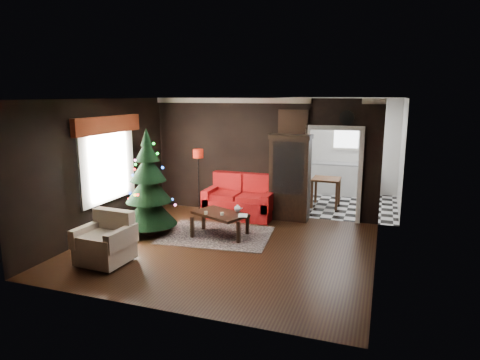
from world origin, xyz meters
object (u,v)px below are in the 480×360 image
(loveseat, at_px, (240,196))
(coffee_table, at_px, (220,224))
(kitchen_table, at_px, (326,192))
(armchair, at_px, (104,238))
(floor_lamp, at_px, (199,181))
(teapot, at_px, (237,208))
(wall_clock, at_px, (347,118))
(curio_cabinet, at_px, (290,179))
(christmas_tree, at_px, (149,184))

(loveseat, height_order, coffee_table, loveseat)
(kitchen_table, bearing_deg, armchair, -121.17)
(floor_lamp, distance_m, kitchen_table, 3.37)
(teapot, bearing_deg, coffee_table, -150.74)
(kitchen_table, bearing_deg, loveseat, -137.49)
(floor_lamp, bearing_deg, wall_clock, 9.48)
(curio_cabinet, height_order, wall_clock, wall_clock)
(wall_clock, bearing_deg, christmas_tree, -150.26)
(loveseat, height_order, floor_lamp, floor_lamp)
(coffee_table, height_order, wall_clock, wall_clock)
(floor_lamp, distance_m, wall_clock, 3.73)
(teapot, bearing_deg, armchair, -127.79)
(christmas_tree, bearing_deg, coffee_table, 10.83)
(floor_lamp, bearing_deg, kitchen_table, 32.87)
(curio_cabinet, relative_size, floor_lamp, 1.22)
(floor_lamp, distance_m, christmas_tree, 1.65)
(loveseat, height_order, armchair, loveseat)
(floor_lamp, bearing_deg, curio_cabinet, 10.01)
(floor_lamp, distance_m, armchair, 3.31)
(armchair, relative_size, kitchen_table, 1.13)
(christmas_tree, xyz_separation_m, coffee_table, (1.48, 0.28, -0.79))
(wall_clock, bearing_deg, curio_cabinet, -171.47)
(christmas_tree, relative_size, armchair, 2.58)
(christmas_tree, relative_size, teapot, 13.97)
(floor_lamp, bearing_deg, christmas_tree, -104.31)
(floor_lamp, relative_size, kitchen_table, 2.08)
(curio_cabinet, xyz_separation_m, floor_lamp, (-2.15, -0.38, -0.12))
(loveseat, distance_m, christmas_tree, 2.31)
(coffee_table, relative_size, kitchen_table, 1.45)
(coffee_table, bearing_deg, armchair, -124.40)
(kitchen_table, bearing_deg, wall_clock, -66.25)
(armchair, bearing_deg, curio_cabinet, 59.60)
(curio_cabinet, height_order, kitchen_table, curio_cabinet)
(curio_cabinet, xyz_separation_m, armchair, (-2.43, -3.65, -0.49))
(curio_cabinet, bearing_deg, armchair, -123.58)
(curio_cabinet, distance_m, teapot, 1.73)
(curio_cabinet, relative_size, teapot, 12.17)
(teapot, bearing_deg, curio_cabinet, 63.23)
(teapot, bearing_deg, wall_clock, 40.70)
(curio_cabinet, relative_size, kitchen_table, 2.53)
(christmas_tree, xyz_separation_m, wall_clock, (3.76, 2.15, 1.33))
(loveseat, xyz_separation_m, christmas_tree, (-1.41, -1.75, 0.55))
(floor_lamp, relative_size, wall_clock, 4.87)
(teapot, distance_m, kitchen_table, 3.26)
(armchair, xyz_separation_m, kitchen_table, (3.08, 5.08, -0.09))
(coffee_table, distance_m, teapot, 0.48)
(teapot, relative_size, wall_clock, 0.49)
(christmas_tree, bearing_deg, kitchen_table, 46.65)
(curio_cabinet, distance_m, wall_clock, 1.88)
(armchair, bearing_deg, teapot, 55.39)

